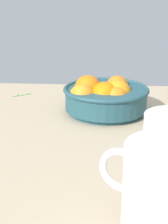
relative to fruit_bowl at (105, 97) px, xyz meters
The scene contains 3 objects.
ground_plane 20.29cm from the fruit_bowl, 95.08° to the right, with size 124.66×101.40×3.00cm, color tan.
fruit_bowl is the anchor object (origin of this frame).
herb_sprig_1 33.82cm from the fruit_bowl, 152.78° to the left, with size 6.09×4.44×0.97cm.
Camera 1 is at (2.16, -78.00, 34.93)cm, focal length 53.59 mm.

